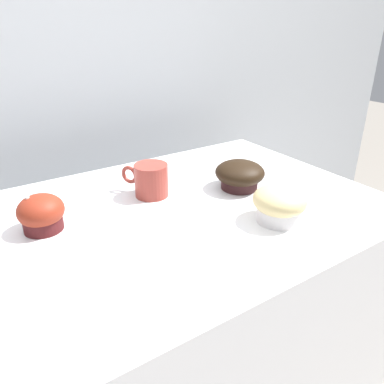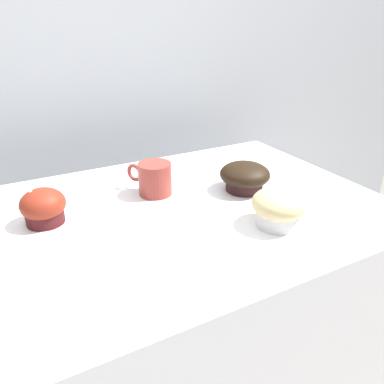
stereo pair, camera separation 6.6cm
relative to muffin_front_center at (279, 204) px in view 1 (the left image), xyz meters
name	(u,v)px [view 1 (the left image)]	position (x,y,z in m)	size (l,w,h in m)	color
wall_back	(74,159)	(-0.19, 0.76, -0.09)	(3.20, 0.10, 1.80)	#B2B7BC
display_counter	(166,372)	(-0.19, 0.16, -0.52)	(1.00, 0.64, 0.96)	white
muffin_front_center	(279,204)	(0.00, 0.00, 0.00)	(0.11, 0.11, 0.08)	white
muffin_back_left	(41,213)	(-0.41, 0.23, 0.00)	(0.09, 0.09, 0.07)	#4A1718
muffin_back_right	(240,175)	(0.04, 0.17, 0.00)	(0.12, 0.12, 0.07)	#331A1B
coffee_cup	(151,179)	(-0.16, 0.25, 0.00)	(0.08, 0.11, 0.08)	#99382D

